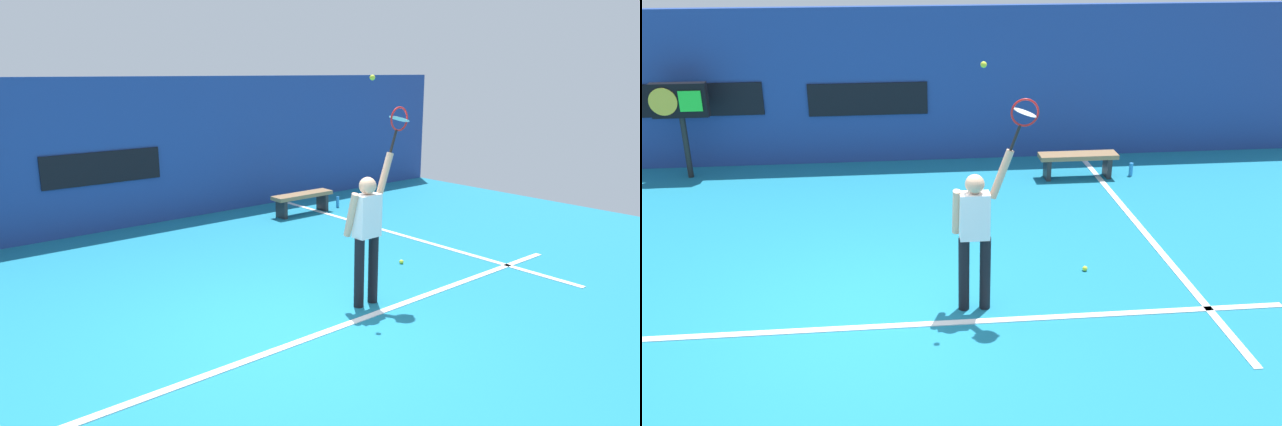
{
  "view_description": "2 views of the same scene",
  "coord_description": "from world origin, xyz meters",
  "views": [
    {
      "loc": [
        -3.65,
        -5.02,
        2.97
      ],
      "look_at": [
        0.92,
        0.51,
        1.2
      ],
      "focal_mm": 32.43,
      "sensor_mm": 36.0,
      "label": 1
    },
    {
      "loc": [
        0.41,
        -7.26,
        4.29
      ],
      "look_at": [
        1.19,
        0.33,
        1.12
      ],
      "focal_mm": 39.66,
      "sensor_mm": 36.0,
      "label": 2
    }
  ],
  "objects": [
    {
      "name": "ground_plane",
      "position": [
        0.0,
        0.0,
        0.0
      ],
      "size": [
        18.0,
        18.0,
        0.0
      ],
      "primitive_type": "plane",
      "color": "teal"
    },
    {
      "name": "back_wall",
      "position": [
        0.0,
        5.85,
        1.44
      ],
      "size": [
        18.0,
        0.2,
        2.87
      ],
      "primitive_type": "cube",
      "color": "navy",
      "rests_on": "ground_plane"
    },
    {
      "name": "sponsor_banner_center",
      "position": [
        0.0,
        5.73,
        1.22
      ],
      "size": [
        2.2,
        0.03,
        0.6
      ],
      "primitive_type": "cube",
      "color": "black"
    },
    {
      "name": "sponsor_banner_portside",
      "position": [
        -3.0,
        5.73,
        1.28
      ],
      "size": [
        2.2,
        0.03,
        0.6
      ],
      "primitive_type": "cube",
      "color": "black"
    },
    {
      "name": "court_baseline",
      "position": [
        0.0,
        -0.27,
        0.01
      ],
      "size": [
        10.0,
        0.1,
        0.01
      ],
      "primitive_type": "cube",
      "color": "white",
      "rests_on": "ground_plane"
    },
    {
      "name": "court_sideline",
      "position": [
        4.09,
        2.0,
        0.01
      ],
      "size": [
        0.1,
        7.0,
        0.01
      ],
      "primitive_type": "cube",
      "color": "white",
      "rests_on": "ground_plane"
    },
    {
      "name": "tennis_player",
      "position": [
        1.31,
        0.05,
        1.01
      ],
      "size": [
        0.68,
        0.31,
        1.97
      ],
      "color": "black",
      "rests_on": "ground_plane"
    },
    {
      "name": "tennis_racket",
      "position": [
        1.83,
        0.05,
        2.35
      ],
      "size": [
        0.4,
        0.27,
        0.63
      ],
      "color": "black"
    },
    {
      "name": "tennis_ball",
      "position": [
        1.4,
        0.09,
        2.89
      ],
      "size": [
        0.07,
        0.07,
        0.07
      ],
      "primitive_type": "sphere",
      "color": "#CCE033"
    },
    {
      "name": "scoreboard_clock",
      "position": [
        -3.23,
        5.2,
        1.33
      ],
      "size": [
        0.96,
        0.2,
        1.71
      ],
      "color": "black",
      "rests_on": "ground_plane"
    },
    {
      "name": "court_bench",
      "position": [
        3.7,
        4.46,
        0.34
      ],
      "size": [
        1.4,
        0.36,
        0.45
      ],
      "color": "olive",
      "rests_on": "ground_plane"
    },
    {
      "name": "water_bottle",
      "position": [
        4.69,
        4.46,
        0.12
      ],
      "size": [
        0.07,
        0.07,
        0.24
      ],
      "primitive_type": "cylinder",
      "color": "#338CD8",
      "rests_on": "ground_plane"
    },
    {
      "name": "spare_ball",
      "position": [
        2.88,
        0.86,
        0.03
      ],
      "size": [
        0.07,
        0.07,
        0.07
      ],
      "primitive_type": "sphere",
      "color": "#CCE033",
      "rests_on": "ground_plane"
    }
  ]
}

